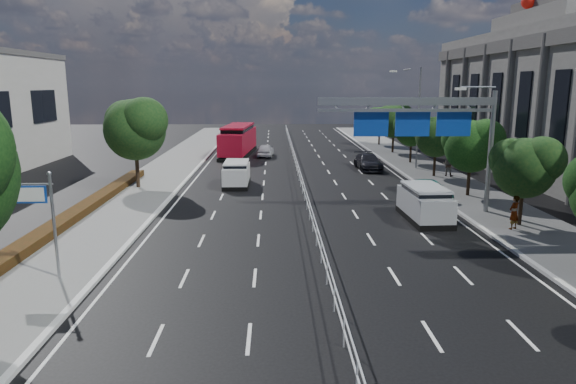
{
  "coord_description": "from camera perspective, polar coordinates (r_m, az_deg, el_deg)",
  "views": [
    {
      "loc": [
        -2.01,
        -19.33,
        7.56
      ],
      "look_at": [
        -1.33,
        5.15,
        2.4
      ],
      "focal_mm": 32.0,
      "sensor_mm": 36.0,
      "label": 1
    }
  ],
  "objects": [
    {
      "name": "far_tree_e",
      "position": [
        43.56,
        16.21,
        6.16
      ],
      "size": [
        3.63,
        3.38,
        5.13
      ],
      "color": "black",
      "rests_on": "ground"
    },
    {
      "name": "sidewalk_near",
      "position": [
        22.8,
        -26.41,
        -8.58
      ],
      "size": [
        5.0,
        140.0,
        0.14
      ],
      "primitive_type": "cube",
      "color": "slate",
      "rests_on": "ground"
    },
    {
      "name": "streetlight_far",
      "position": [
        47.08,
        13.97,
        8.7
      ],
      "size": [
        2.78,
        2.4,
        9.0
      ],
      "color": "gray",
      "rests_on": "ground"
    },
    {
      "name": "ground",
      "position": [
        20.85,
        4.1,
        -9.39
      ],
      "size": [
        160.0,
        160.0,
        0.0
      ],
      "primitive_type": "plane",
      "color": "black",
      "rests_on": "ground"
    },
    {
      "name": "near_car_dark",
      "position": [
        69.11,
        -6.44,
        6.12
      ],
      "size": [
        1.68,
        4.2,
        1.36
      ],
      "primitive_type": "imported",
      "rotation": [
        0.0,
        0.0,
        3.2
      ],
      "color": "black",
      "rests_on": "ground"
    },
    {
      "name": "far_tree_d",
      "position": [
        36.52,
        19.78,
        5.12
      ],
      "size": [
        3.85,
        3.59,
        5.34
      ],
      "color": "black",
      "rests_on": "ground"
    },
    {
      "name": "far_tree_f",
      "position": [
        50.74,
        13.65,
        6.97
      ],
      "size": [
        3.52,
        3.28,
        5.02
      ],
      "color": "black",
      "rests_on": "ground"
    },
    {
      "name": "hedge_near",
      "position": [
        27.77,
        -25.6,
        -4.33
      ],
      "size": [
        1.0,
        36.0,
        0.44
      ],
      "primitive_type": "cube",
      "color": "black",
      "rests_on": "sidewalk_near"
    },
    {
      "name": "white_minivan",
      "position": [
        38.95,
        -5.74,
        2.02
      ],
      "size": [
        1.88,
        4.31,
        1.87
      ],
      "rotation": [
        0.0,
        0.0,
        -0.0
      ],
      "color": "black",
      "rests_on": "ground"
    },
    {
      "name": "toilet_sign",
      "position": [
        21.79,
        -25.8,
        -1.54
      ],
      "size": [
        1.62,
        0.18,
        4.34
      ],
      "color": "gray",
      "rests_on": "ground"
    },
    {
      "name": "overhead_gantry",
      "position": [
        30.72,
        15.1,
        7.85
      ],
      "size": [
        10.24,
        0.38,
        7.45
      ],
      "color": "gray",
      "rests_on": "ground"
    },
    {
      "name": "near_car_silver",
      "position": [
        54.69,
        -2.52,
        4.66
      ],
      "size": [
        1.95,
        4.07,
        1.34
      ],
      "primitive_type": "imported",
      "rotation": [
        0.0,
        0.0,
        3.05
      ],
      "color": "#BABCC3",
      "rests_on": "ground"
    },
    {
      "name": "pedestrian_b",
      "position": [
        44.15,
        17.41,
        2.92
      ],
      "size": [
        1.16,
        1.14,
        1.89
      ],
      "primitive_type": "imported",
      "rotation": [
        0.0,
        0.0,
        2.42
      ],
      "color": "gray",
      "rests_on": "sidewalk_far"
    },
    {
      "name": "kerb_near",
      "position": [
        21.87,
        -20.38,
        -8.91
      ],
      "size": [
        0.25,
        140.0,
        0.15
      ],
      "primitive_type": "cube",
      "color": "silver",
      "rests_on": "ground"
    },
    {
      "name": "parked_car_teal",
      "position": [
        35.32,
        15.4,
        0.17
      ],
      "size": [
        2.3,
        4.67,
        1.28
      ],
      "primitive_type": "imported",
      "rotation": [
        0.0,
        0.0,
        0.04
      ],
      "color": "#17675E",
      "rests_on": "ground"
    },
    {
      "name": "median_fence",
      "position": [
        42.46,
        1.13,
        2.37
      ],
      "size": [
        0.05,
        85.0,
        1.02
      ],
      "color": "silver",
      "rests_on": "ground"
    },
    {
      "name": "parked_car_dark",
      "position": [
        46.81,
        8.9,
        3.34
      ],
      "size": [
        2.12,
        4.92,
        1.41
      ],
      "primitive_type": "imported",
      "rotation": [
        0.0,
        0.0,
        0.03
      ],
      "color": "black",
      "rests_on": "ground"
    },
    {
      "name": "kerb_far",
      "position": [
        23.47,
        26.77,
        -8.04
      ],
      "size": [
        0.25,
        140.0,
        0.15
      ],
      "primitive_type": "cube",
      "color": "silver",
      "rests_on": "ground"
    },
    {
      "name": "far_tree_h",
      "position": [
        65.3,
        10.21,
        8.09
      ],
      "size": [
        3.41,
        3.18,
        4.91
      ],
      "color": "black",
      "rests_on": "ground"
    },
    {
      "name": "far_tree_g",
      "position": [
        57.97,
        11.73,
        7.9
      ],
      "size": [
        3.96,
        3.69,
        5.45
      ],
      "color": "black",
      "rests_on": "ground"
    },
    {
      "name": "red_bus",
      "position": [
        55.96,
        -5.56,
        5.83
      ],
      "size": [
        3.61,
        11.05,
        3.24
      ],
      "rotation": [
        0.0,
        0.0,
        -0.1
      ],
      "color": "black",
      "rests_on": "ground"
    },
    {
      "name": "far_tree_c",
      "position": [
        29.75,
        24.91,
        2.8
      ],
      "size": [
        3.52,
        3.28,
        4.94
      ],
      "color": "black",
      "rests_on": "ground"
    },
    {
      "name": "near_tree_back",
      "position": [
        38.71,
        -16.59,
        7.04
      ],
      "size": [
        4.84,
        4.51,
        6.69
      ],
      "color": "black",
      "rests_on": "ground"
    },
    {
      "name": "pedestrian_a",
      "position": [
        29.1,
        23.82,
        -2.1
      ],
      "size": [
        0.78,
        0.71,
        1.79
      ],
      "primitive_type": "imported",
      "rotation": [
        0.0,
        0.0,
        3.7
      ],
      "color": "gray",
      "rests_on": "sidewalk_far"
    },
    {
      "name": "silver_minivan",
      "position": [
        29.95,
        14.95,
        -1.23
      ],
      "size": [
        2.15,
        4.78,
        1.96
      ],
      "rotation": [
        0.0,
        0.0,
        0.03
      ],
      "color": "black",
      "rests_on": "ground"
    }
  ]
}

